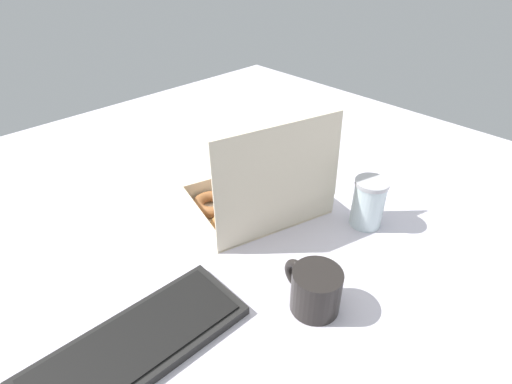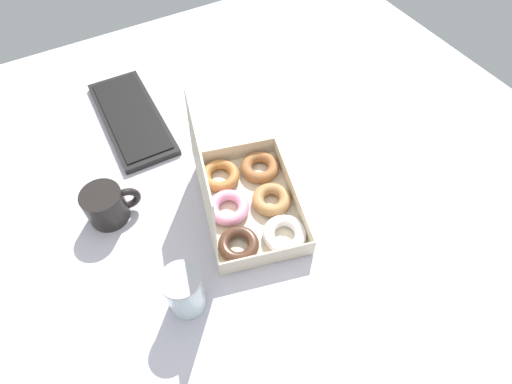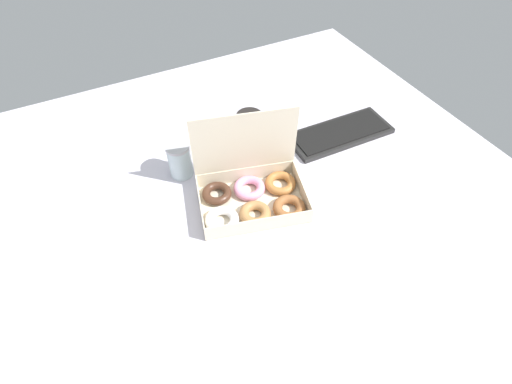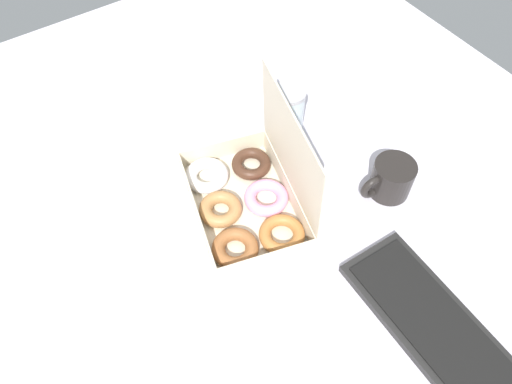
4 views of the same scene
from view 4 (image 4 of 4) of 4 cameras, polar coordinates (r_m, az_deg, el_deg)
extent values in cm
cube|color=silver|center=(113.50, -2.56, -2.80)|extent=(180.00, 180.00, 2.00)
cube|color=beige|center=(113.32, -1.45, -1.78)|extent=(36.73, 29.29, 0.40)
cube|color=beige|center=(120.43, -3.83, 4.94)|extent=(5.97, 21.12, 5.36)
cube|color=beige|center=(103.06, 1.28, -7.83)|extent=(5.97, 21.12, 5.36)
cube|color=beige|center=(109.74, -6.79, -2.42)|extent=(30.47, 8.45, 5.36)
cube|color=beige|center=(113.16, 3.66, 0.49)|extent=(30.47, 8.45, 5.36)
cube|color=beige|center=(102.53, 3.95, 4.95)|extent=(31.45, 9.44, 21.75)
torus|color=white|center=(117.29, -5.58, 1.92)|extent=(11.29, 11.29, 2.77)
torus|color=#B17C48|center=(111.43, -4.09, -1.96)|extent=(13.42, 13.42, 2.95)
torus|color=#9A5E33|center=(105.98, -2.41, -6.46)|extent=(11.79, 11.79, 2.86)
torus|color=#462A1D|center=(118.87, -0.56, 3.23)|extent=(13.08, 13.08, 2.60)
torus|color=#F399BF|center=(112.92, 1.17, -0.66)|extent=(13.48, 13.48, 2.73)
torus|color=#B57339|center=(107.77, 2.97, -4.85)|extent=(10.39, 10.39, 2.62)
cube|color=black|center=(105.38, 19.50, -14.11)|extent=(38.79, 16.23, 1.80)
cube|color=black|center=(104.41, 19.67, -13.88)|extent=(35.67, 13.69, 0.40)
cylinder|color=black|center=(116.95, 15.27, 1.53)|extent=(9.48, 9.48, 8.91)
torus|color=black|center=(114.45, 13.29, 0.59)|extent=(2.38, 6.83, 6.69)
cylinder|color=black|center=(114.78, 15.58, 2.39)|extent=(8.34, 8.34, 0.53)
cylinder|color=silver|center=(125.38, 3.75, 9.19)|extent=(7.57, 7.57, 11.32)
cylinder|color=#B2B2B7|center=(121.12, 3.90, 11.25)|extent=(7.95, 7.95, 1.00)
cube|color=white|center=(100.96, -7.80, -15.55)|extent=(18.99, 17.60, 0.15)
camera|label=1|loc=(0.99, 55.45, 11.63)|focal=28.00mm
camera|label=2|loc=(1.19, -6.12, 48.17)|focal=28.00mm
camera|label=3|loc=(0.99, -70.06, 26.18)|focal=28.00mm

